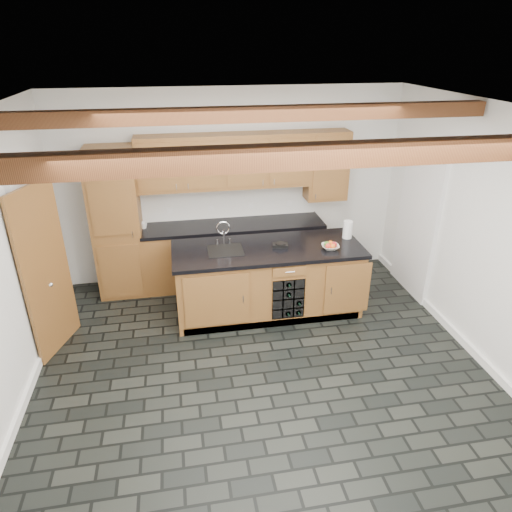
{
  "coord_description": "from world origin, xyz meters",
  "views": [
    {
      "loc": [
        -0.8,
        -3.95,
        3.36
      ],
      "look_at": [
        0.06,
        0.8,
        1.06
      ],
      "focal_mm": 32.0,
      "sensor_mm": 36.0,
      "label": 1
    }
  ],
  "objects": [
    {
      "name": "island",
      "position": [
        0.31,
        1.28,
        0.46
      ],
      "size": [
        2.48,
        0.96,
        0.93
      ],
      "color": "brown",
      "rests_on": "ground"
    },
    {
      "name": "fruit_bowl",
      "position": [
        1.08,
        1.11,
        0.96
      ],
      "size": [
        0.25,
        0.25,
        0.05
      ],
      "primitive_type": "imported",
      "rotation": [
        0.0,
        0.0,
        -0.1
      ],
      "color": "beige",
      "rests_on": "island"
    },
    {
      "name": "ground",
      "position": [
        0.0,
        0.0,
        0.0
      ],
      "size": [
        5.0,
        5.0,
        0.0
      ],
      "primitive_type": "plane",
      "color": "black",
      "rests_on": "ground"
    },
    {
      "name": "kitchen_scale",
      "position": [
        0.46,
        1.28,
        0.96
      ],
      "size": [
        0.22,
        0.15,
        0.06
      ],
      "rotation": [
        0.0,
        0.0,
        -0.21
      ],
      "color": "black",
      "rests_on": "island"
    },
    {
      "name": "back_cabinetry",
      "position": [
        -0.38,
        2.24,
        0.98
      ],
      "size": [
        3.65,
        0.62,
        2.2
      ],
      "color": "brown",
      "rests_on": "ground"
    },
    {
      "name": "faucet",
      "position": [
        -0.25,
        1.33,
        0.96
      ],
      "size": [
        0.45,
        0.4,
        0.34
      ],
      "color": "black",
      "rests_on": "island"
    },
    {
      "name": "paper_towel",
      "position": [
        1.42,
        1.42,
        1.05
      ],
      "size": [
        0.13,
        0.13,
        0.24
      ],
      "primitive_type": "cylinder",
      "color": "white",
      "rests_on": "island"
    },
    {
      "name": "mug",
      "position": [
        -1.3,
        2.25,
        0.98
      ],
      "size": [
        0.12,
        0.12,
        0.09
      ],
      "primitive_type": "imported",
      "rotation": [
        0.0,
        0.0,
        -0.22
      ],
      "color": "white",
      "rests_on": "back_cabinetry"
    },
    {
      "name": "fruit_cluster",
      "position": [
        1.08,
        1.11,
        0.99
      ],
      "size": [
        0.16,
        0.17,
        0.07
      ],
      "color": "red",
      "rests_on": "fruit_bowl"
    },
    {
      "name": "room_shell",
      "position": [
        -0.09,
        0.53,
        1.53
      ],
      "size": [
        5.01,
        5.0,
        5.0
      ],
      "color": "white",
      "rests_on": "ground"
    }
  ]
}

